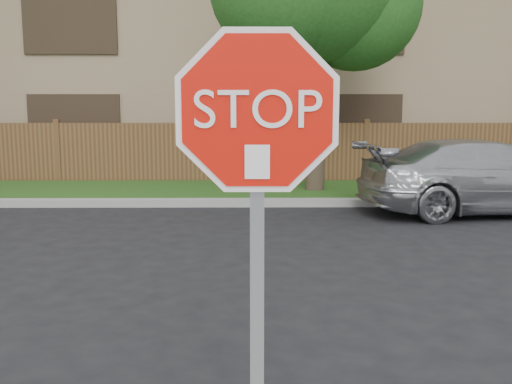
{
  "coord_description": "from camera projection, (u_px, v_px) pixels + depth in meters",
  "views": [
    {
      "loc": [
        1.0,
        -4.13,
        2.2
      ],
      "look_at": [
        1.03,
        -0.9,
        1.7
      ],
      "focal_mm": 42.0,
      "sensor_mm": 36.0,
      "label": 1
    }
  ],
  "objects": [
    {
      "name": "far_curb",
      "position": [
        203.0,
        203.0,
        12.45
      ],
      "size": [
        70.0,
        0.3,
        0.15
      ],
      "primitive_type": "cube",
      "color": "gray",
      "rests_on": "ground"
    },
    {
      "name": "grass_strip",
      "position": [
        208.0,
        191.0,
        14.08
      ],
      "size": [
        70.0,
        3.0,
        0.12
      ],
      "primitive_type": "cube",
      "color": "#1E4714",
      "rests_on": "ground"
    },
    {
      "name": "fence",
      "position": [
        212.0,
        154.0,
        15.55
      ],
      "size": [
        70.0,
        0.12,
        1.6
      ],
      "primitive_type": "cube",
      "color": "#52301D",
      "rests_on": "ground"
    },
    {
      "name": "apartment_building",
      "position": [
        222.0,
        61.0,
        20.66
      ],
      "size": [
        35.2,
        9.2,
        7.2
      ],
      "color": "#A08863",
      "rests_on": "ground"
    },
    {
      "name": "stop_sign",
      "position": [
        257.0,
        183.0,
        2.67
      ],
      "size": [
        1.01,
        0.13,
        2.55
      ],
      "color": "gray",
      "rests_on": "sidewalk_near"
    },
    {
      "name": "sedan_right",
      "position": [
        486.0,
        177.0,
        11.62
      ],
      "size": [
        5.16,
        2.64,
        1.43
      ],
      "primitive_type": "imported",
      "rotation": [
        0.0,
        0.0,
        1.7
      ],
      "color": "#A7A9AE",
      "rests_on": "ground"
    }
  ]
}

